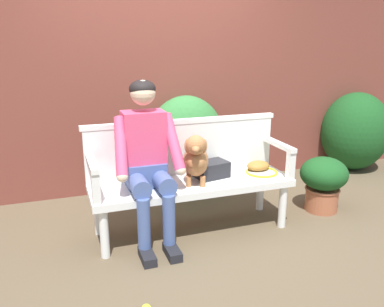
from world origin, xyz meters
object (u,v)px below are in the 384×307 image
(person_seated, at_px, (147,156))
(dog_on_bench, at_px, (196,159))
(garden_bench, at_px, (192,188))
(baseball_glove, at_px, (258,166))
(potted_plant, at_px, (323,180))
(tennis_racket, at_px, (262,171))
(sports_bag, at_px, (211,169))

(person_seated, relative_size, dog_on_bench, 2.97)
(garden_bench, bearing_deg, person_seated, -177.59)
(dog_on_bench, xyz_separation_m, baseball_glove, (0.67, 0.14, -0.18))
(baseball_glove, distance_m, potted_plant, 0.70)
(garden_bench, distance_m, dog_on_bench, 0.29)
(tennis_racket, height_order, baseball_glove, baseball_glove)
(tennis_racket, bearing_deg, baseball_glove, 100.51)
(dog_on_bench, distance_m, baseball_glove, 0.70)
(sports_bag, xyz_separation_m, potted_plant, (1.15, -0.07, -0.22))
(baseball_glove, height_order, potted_plant, baseball_glove)
(dog_on_bench, bearing_deg, person_seated, 173.35)
(baseball_glove, bearing_deg, potted_plant, -14.47)
(tennis_racket, relative_size, baseball_glove, 2.50)
(garden_bench, relative_size, baseball_glove, 7.85)
(garden_bench, distance_m, person_seated, 0.51)
(person_seated, xyz_separation_m, baseball_glove, (1.07, 0.09, -0.23))
(tennis_racket, bearing_deg, sports_bag, 175.62)
(tennis_racket, xyz_separation_m, potted_plant, (0.66, -0.04, -0.16))
(baseball_glove, bearing_deg, garden_bench, -179.95)
(potted_plant, bearing_deg, garden_bench, 179.24)
(dog_on_bench, relative_size, sports_bag, 1.59)
(dog_on_bench, relative_size, tennis_racket, 0.81)
(tennis_racket, relative_size, sports_bag, 1.97)
(sports_bag, bearing_deg, baseball_glove, 2.51)
(potted_plant, bearing_deg, tennis_racket, 176.83)
(garden_bench, height_order, tennis_racket, tennis_racket)
(person_seated, height_order, potted_plant, person_seated)
(garden_bench, height_order, dog_on_bench, dog_on_bench)
(garden_bench, xyz_separation_m, tennis_racket, (0.69, 0.02, 0.07))
(garden_bench, height_order, baseball_glove, baseball_glove)
(sports_bag, bearing_deg, garden_bench, -164.39)
(garden_bench, relative_size, tennis_racket, 3.14)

